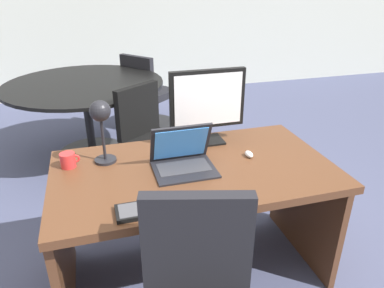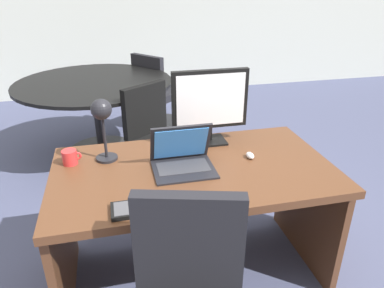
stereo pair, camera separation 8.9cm
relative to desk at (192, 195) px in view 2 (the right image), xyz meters
The scene contains 11 objects.
ground 1.55m from the desk, 90.00° to the left, with size 12.00×12.00×0.00m, color #474C6B.
desk is the anchor object (origin of this frame).
monitor 0.55m from the desk, 56.29° to the left, with size 0.46×0.16×0.45m.
laptop 0.28m from the desk, 166.64° to the right, with size 0.32×0.27×0.24m.
keyboard 0.50m from the desk, 126.72° to the right, with size 0.35×0.12×0.02m.
mouse 0.40m from the desk, ahead, with size 0.04×0.07×0.03m.
desk_lamp 0.66m from the desk, 163.33° to the left, with size 0.12×0.15×0.36m.
coffee_mug 0.71m from the desk, 167.00° to the left, with size 0.10×0.08×0.08m.
meeting_table 1.86m from the desk, 107.10° to the left, with size 1.48×1.48×0.75m.
meeting_chair_near 1.06m from the desk, 92.45° to the left, with size 0.64×0.65×0.86m.
meeting_chair_far 2.36m from the desk, 86.63° to the left, with size 0.65×0.65×0.88m.
Camera 2 is at (-0.39, -1.64, 1.67)m, focal length 33.53 mm.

